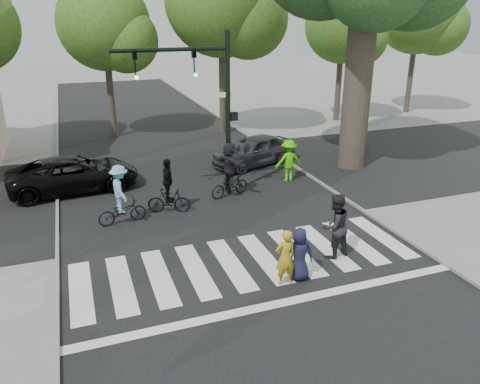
# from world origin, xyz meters

# --- Properties ---
(ground) EXTENTS (120.00, 120.00, 0.00)m
(ground) POSITION_xyz_m (0.00, 0.00, 0.00)
(ground) COLOR gray
(ground) RESTS_ON ground
(road_stem) EXTENTS (10.00, 70.00, 0.01)m
(road_stem) POSITION_xyz_m (0.00, 5.00, 0.01)
(road_stem) COLOR black
(road_stem) RESTS_ON ground
(road_cross) EXTENTS (70.00, 10.00, 0.01)m
(road_cross) POSITION_xyz_m (0.00, 8.00, 0.01)
(road_cross) COLOR black
(road_cross) RESTS_ON ground
(curb_left) EXTENTS (0.10, 70.00, 0.10)m
(curb_left) POSITION_xyz_m (-5.05, 5.00, 0.05)
(curb_left) COLOR gray
(curb_left) RESTS_ON ground
(curb_right) EXTENTS (0.10, 70.00, 0.10)m
(curb_right) POSITION_xyz_m (5.05, 5.00, 0.05)
(curb_right) COLOR gray
(curb_right) RESTS_ON ground
(crosswalk) EXTENTS (10.00, 3.85, 0.01)m
(crosswalk) POSITION_xyz_m (0.00, 0.66, 0.01)
(crosswalk) COLOR silver
(crosswalk) RESTS_ON ground
(traffic_signal) EXTENTS (4.45, 0.29, 6.00)m
(traffic_signal) POSITION_xyz_m (0.35, 6.20, 3.90)
(traffic_signal) COLOR black
(traffic_signal) RESTS_ON ground
(bg_tree_2) EXTENTS (5.04, 4.80, 8.40)m
(bg_tree_2) POSITION_xyz_m (-1.76, 16.62, 5.78)
(bg_tree_2) COLOR brown
(bg_tree_2) RESTS_ON ground
(bg_tree_3) EXTENTS (6.30, 6.00, 10.20)m
(bg_tree_3) POSITION_xyz_m (4.31, 15.27, 6.94)
(bg_tree_3) COLOR brown
(bg_tree_3) RESTS_ON ground
(bg_tree_4) EXTENTS (4.83, 4.60, 8.15)m
(bg_tree_4) POSITION_xyz_m (12.23, 16.12, 5.64)
(bg_tree_4) COLOR brown
(bg_tree_4) RESTS_ON ground
(bg_tree_5) EXTENTS (5.67, 5.40, 9.30)m
(bg_tree_5) POSITION_xyz_m (18.27, 16.69, 6.36)
(bg_tree_5) COLOR brown
(bg_tree_5) RESTS_ON ground
(pedestrian_woman) EXTENTS (0.56, 0.37, 1.52)m
(pedestrian_woman) POSITION_xyz_m (0.48, -0.41, 0.76)
(pedestrian_woman) COLOR gold
(pedestrian_woman) RESTS_ON ground
(pedestrian_child) EXTENTS (0.82, 0.68, 1.45)m
(pedestrian_child) POSITION_xyz_m (0.92, -0.33, 0.72)
(pedestrian_child) COLOR #191C37
(pedestrian_child) RESTS_ON ground
(pedestrian_adult) EXTENTS (1.06, 0.90, 1.91)m
(pedestrian_adult) POSITION_xyz_m (2.40, 0.44, 0.95)
(pedestrian_adult) COLOR black
(pedestrian_adult) RESTS_ON ground
(cyclist_left) EXTENTS (1.65, 1.11, 2.02)m
(cyclist_left) POSITION_xyz_m (-2.99, 4.79, 0.87)
(cyclist_left) COLOR black
(cyclist_left) RESTS_ON ground
(cyclist_mid) EXTENTS (1.55, 0.98, 1.95)m
(cyclist_mid) POSITION_xyz_m (-1.35, 5.16, 0.80)
(cyclist_mid) COLOR black
(cyclist_mid) RESTS_ON ground
(cyclist_right) EXTENTS (1.75, 1.62, 2.10)m
(cyclist_right) POSITION_xyz_m (1.14, 5.91, 0.94)
(cyclist_right) COLOR black
(cyclist_right) RESTS_ON ground
(car_suv) EXTENTS (5.08, 2.68, 1.36)m
(car_suv) POSITION_xyz_m (-4.36, 8.58, 0.68)
(car_suv) COLOR black
(car_suv) RESTS_ON ground
(car_grey) EXTENTS (4.35, 2.84, 1.38)m
(car_grey) POSITION_xyz_m (3.45, 9.22, 0.69)
(car_grey) COLOR #36373C
(car_grey) RESTS_ON ground
(bystander_hivis) EXTENTS (1.14, 0.67, 1.75)m
(bystander_hivis) POSITION_xyz_m (3.97, 6.72, 0.87)
(bystander_hivis) COLOR #3DD307
(bystander_hivis) RESTS_ON ground
(bystander_dark) EXTENTS (0.67, 0.52, 1.62)m
(bystander_dark) POSITION_xyz_m (2.63, 8.55, 0.81)
(bystander_dark) COLOR black
(bystander_dark) RESTS_ON ground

